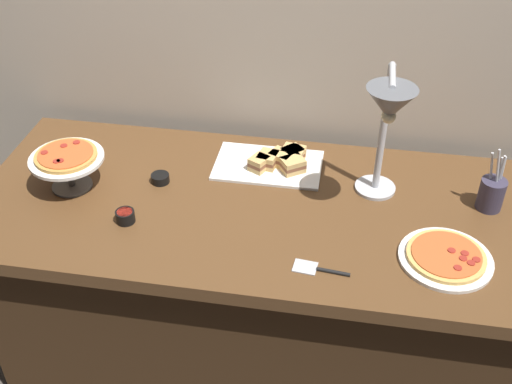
% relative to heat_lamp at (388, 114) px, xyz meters
% --- Properties ---
extents(ground_plane, '(8.00, 8.00, 0.00)m').
position_rel_heat_lamp_xyz_m(ground_plane, '(-0.40, -0.02, -1.13)').
color(ground_plane, '#4C443D').
extents(back_wall, '(4.40, 0.04, 2.40)m').
position_rel_heat_lamp_xyz_m(back_wall, '(-0.40, 0.48, 0.07)').
color(back_wall, '#B7A893').
rests_on(back_wall, ground_plane).
extents(buffet_table, '(1.90, 0.84, 0.76)m').
position_rel_heat_lamp_xyz_m(buffet_table, '(-0.40, -0.02, -0.75)').
color(buffet_table, brown).
rests_on(buffet_table, ground_plane).
extents(heat_lamp, '(0.15, 0.30, 0.48)m').
position_rel_heat_lamp_xyz_m(heat_lamp, '(0.00, 0.00, 0.00)').
color(heat_lamp, '#B7BABF').
rests_on(heat_lamp, buffet_table).
extents(pizza_plate_front, '(0.28, 0.28, 0.03)m').
position_rel_heat_lamp_xyz_m(pizza_plate_front, '(0.22, -0.20, -0.36)').
color(pizza_plate_front, white).
rests_on(pizza_plate_front, buffet_table).
extents(pizza_plate_center, '(0.25, 0.25, 0.14)m').
position_rel_heat_lamp_xyz_m(pizza_plate_center, '(-1.04, -0.03, -0.26)').
color(pizza_plate_center, '#595B60').
rests_on(pizza_plate_center, buffet_table).
extents(sandwich_platter, '(0.39, 0.24, 0.06)m').
position_rel_heat_lamp_xyz_m(sandwich_platter, '(-0.36, 0.21, -0.35)').
color(sandwich_platter, white).
rests_on(sandwich_platter, buffet_table).
extents(sauce_cup_near, '(0.06, 0.06, 0.04)m').
position_rel_heat_lamp_xyz_m(sauce_cup_near, '(-0.79, -0.18, -0.35)').
color(sauce_cup_near, black).
rests_on(sauce_cup_near, buffet_table).
extents(sauce_cup_far, '(0.06, 0.06, 0.03)m').
position_rel_heat_lamp_xyz_m(sauce_cup_far, '(-0.75, 0.04, -0.35)').
color(sauce_cup_far, black).
rests_on(sauce_cup_far, buffet_table).
extents(utensil_holder, '(0.08, 0.08, 0.23)m').
position_rel_heat_lamp_xyz_m(utensil_holder, '(0.37, 0.09, -0.31)').
color(utensil_holder, '#383347').
rests_on(utensil_holder, buffet_table).
extents(serving_spatula, '(0.17, 0.06, 0.01)m').
position_rel_heat_lamp_xyz_m(serving_spatula, '(-0.16, -0.31, -0.37)').
color(serving_spatula, '#B7BABF').
rests_on(serving_spatula, buffet_table).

